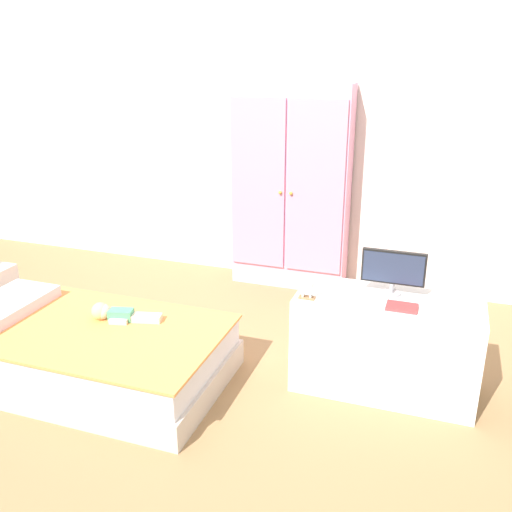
# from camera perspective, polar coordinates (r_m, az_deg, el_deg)

# --- Properties ---
(ground_plane) EXTENTS (10.00, 10.00, 0.02)m
(ground_plane) POSITION_cam_1_polar(r_m,az_deg,el_deg) (3.21, -4.65, -12.16)
(ground_plane) COLOR #99754C
(back_wall) EXTENTS (6.40, 0.05, 2.70)m
(back_wall) POSITION_cam_1_polar(r_m,az_deg,el_deg) (4.21, 3.71, 15.32)
(back_wall) COLOR silver
(back_wall) RESTS_ON ground_plane
(bed) EXTENTS (1.50, 0.85, 0.31)m
(bed) POSITION_cam_1_polar(r_m,az_deg,el_deg) (3.24, -16.71, -9.41)
(bed) COLOR beige
(bed) RESTS_ON ground_plane
(pillow) EXTENTS (0.32, 0.61, 0.07)m
(pillow) POSITION_cam_1_polar(r_m,az_deg,el_deg) (3.49, -24.42, -4.75)
(pillow) COLOR silver
(pillow) RESTS_ON bed
(doll) EXTENTS (0.39, 0.16, 0.10)m
(doll) POSITION_cam_1_polar(r_m,az_deg,el_deg) (3.19, -14.40, -5.69)
(doll) COLOR #4CA375
(doll) RESTS_ON bed
(wardrobe) EXTENTS (0.86, 0.26, 1.51)m
(wardrobe) POSITION_cam_1_polar(r_m,az_deg,el_deg) (4.14, 3.55, 6.90)
(wardrobe) COLOR #E599BC
(wardrobe) RESTS_ON ground_plane
(tv_stand) EXTENTS (0.94, 0.40, 0.52)m
(tv_stand) POSITION_cam_1_polar(r_m,az_deg,el_deg) (3.03, 13.08, -8.81)
(tv_stand) COLOR white
(tv_stand) RESTS_ON ground_plane
(tv_monitor) EXTENTS (0.32, 0.10, 0.24)m
(tv_monitor) POSITION_cam_1_polar(r_m,az_deg,el_deg) (2.93, 13.87, -1.32)
(tv_monitor) COLOR #99999E
(tv_monitor) RESTS_ON tv_stand
(rocking_horse_toy) EXTENTS (0.08, 0.04, 0.10)m
(rocking_horse_toy) POSITION_cam_1_polar(r_m,az_deg,el_deg) (2.84, 5.37, -3.55)
(rocking_horse_toy) COLOR #8E6642
(rocking_horse_toy) RESTS_ON tv_stand
(book_red) EXTENTS (0.15, 0.11, 0.02)m
(book_red) POSITION_cam_1_polar(r_m,az_deg,el_deg) (2.83, 14.70, -5.07)
(book_red) COLOR #CC3838
(book_red) RESTS_ON tv_stand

